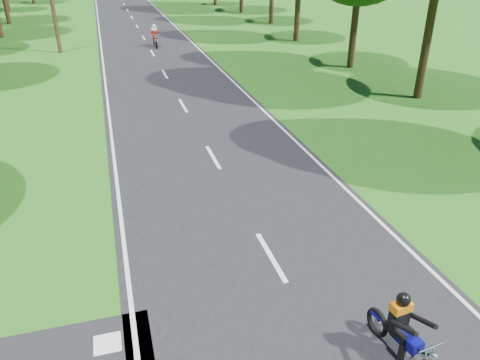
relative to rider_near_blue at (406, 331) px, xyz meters
name	(u,v)px	position (x,y,z in m)	size (l,w,h in m)	color
ground	(304,315)	(-1.18, 1.52, -0.70)	(160.00, 160.00, 0.00)	#256116
main_road	(128,10)	(-1.18, 51.52, -0.69)	(7.00, 140.00, 0.02)	black
road_markings	(127,12)	(-1.32, 49.64, -0.67)	(7.40, 140.00, 0.01)	silver
rider_near_blue	(406,331)	(0.00, 0.00, 0.00)	(0.54, 1.62, 1.35)	#0D0C84
rider_far_red	(155,36)	(-0.70, 29.71, 0.08)	(0.61, 1.82, 1.51)	#98100B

